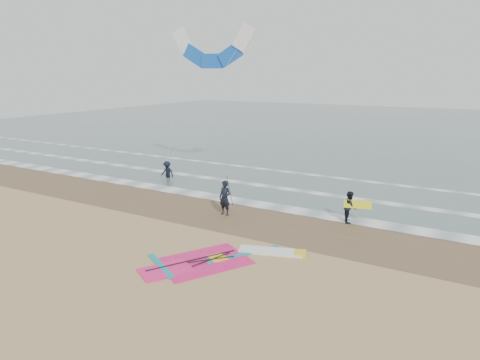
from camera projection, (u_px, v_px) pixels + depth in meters
The scene contains 11 objects.
ground at pixel (211, 271), 15.84m from camera, with size 120.00×120.00×0.00m, color tan.
sea_water at pixel (413, 129), 56.25m from camera, with size 120.00×80.00×0.02m, color #47605E.
wet_sand_band at pixel (279, 223), 20.89m from camera, with size 120.00×5.00×0.01m, color brown.
foam_waterline at pixel (311, 200), 24.62m from camera, with size 120.00×9.15×0.02m.
windsurf_rig at pixel (223, 259), 16.78m from camera, with size 5.62×5.32×0.14m.
person_standing at pixel (225, 198), 21.90m from camera, with size 0.67×0.44×1.83m, color black.
person_walking at pixel (350, 207), 20.90m from camera, with size 0.76×0.59×1.56m, color black.
person_wading at pixel (167, 167), 29.61m from camera, with size 1.02×0.59×1.58m, color black.
held_pole at pixel (230, 191), 21.66m from camera, with size 0.17×0.86×1.82m.
carried_kiteboard at pixel (358, 204), 20.57m from camera, with size 1.30×0.51×0.39m.
surf_kite at pixel (212, 50), 28.28m from camera, with size 6.48×2.24×9.24m.
Camera 1 is at (8.18, -12.09, 7.10)m, focal length 32.00 mm.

